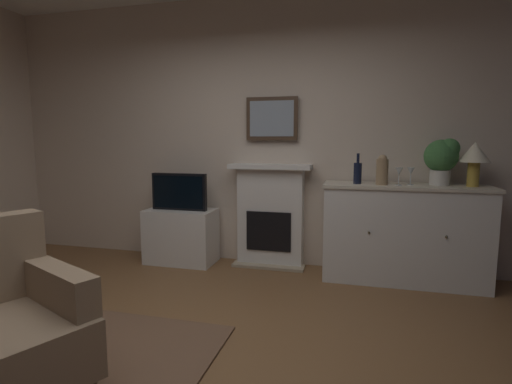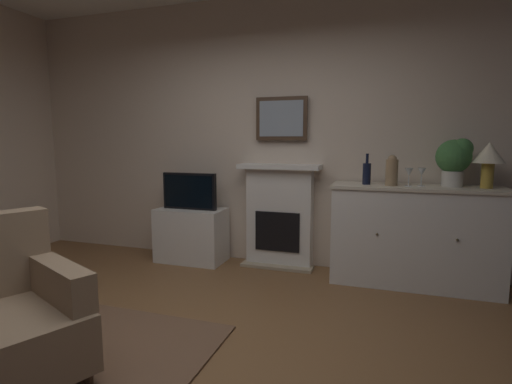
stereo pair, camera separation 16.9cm
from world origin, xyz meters
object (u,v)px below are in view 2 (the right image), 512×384
(table_lamp, at_px, (489,156))
(wine_bottle, at_px, (367,173))
(potted_plant_small, at_px, (455,158))
(sideboard_cabinet, at_px, (414,236))
(wine_glass_center, at_px, (422,173))
(fireplace_unit, at_px, (279,215))
(tv_set, at_px, (189,191))
(tv_cabinet, at_px, (191,235))
(wine_glass_left, at_px, (409,173))
(framed_picture, at_px, (281,119))
(vase_decorative, at_px, (392,170))

(table_lamp, distance_m, wine_bottle, 1.02)
(wine_bottle, bearing_deg, potted_plant_small, 4.62)
(sideboard_cabinet, relative_size, wine_glass_center, 9.12)
(fireplace_unit, distance_m, wine_glass_center, 1.48)
(tv_set, bearing_deg, table_lamp, 0.16)
(fireplace_unit, height_order, wine_glass_center, same)
(fireplace_unit, bearing_deg, wine_glass_center, -7.29)
(wine_glass_center, bearing_deg, tv_cabinet, 179.67)
(table_lamp, height_order, wine_glass_center, table_lamp)
(table_lamp, xyz_separation_m, wine_glass_left, (-0.63, -0.06, -0.16))
(tv_set, bearing_deg, sideboard_cabinet, 0.20)
(table_lamp, height_order, potted_plant_small, potted_plant_small)
(sideboard_cabinet, bearing_deg, framed_picture, 170.56)
(table_lamp, relative_size, wine_bottle, 1.38)
(table_lamp, distance_m, tv_set, 2.90)
(table_lamp, distance_m, wine_glass_center, 0.55)
(wine_bottle, distance_m, vase_decorative, 0.23)
(wine_bottle, distance_m, tv_cabinet, 2.01)
(sideboard_cabinet, xyz_separation_m, wine_glass_left, (-0.07, -0.06, 0.59))
(wine_glass_center, distance_m, potted_plant_small, 0.30)
(framed_picture, relative_size, vase_decorative, 1.96)
(wine_bottle, relative_size, wine_glass_center, 1.76)
(tv_cabinet, bearing_deg, wine_bottle, -0.92)
(vase_decorative, height_order, potted_plant_small, potted_plant_small)
(tv_set, bearing_deg, wine_glass_center, 0.23)
(framed_picture, height_order, wine_glass_left, framed_picture)
(vase_decorative, bearing_deg, fireplace_unit, 168.50)
(sideboard_cabinet, bearing_deg, wine_glass_center, 2.17)
(sideboard_cabinet, xyz_separation_m, table_lamp, (0.56, 0.00, 0.75))
(wine_glass_center, bearing_deg, wine_glass_left, -152.16)
(vase_decorative, bearing_deg, table_lamp, 3.66)
(tv_cabinet, bearing_deg, sideboard_cabinet, -0.37)
(tv_set, bearing_deg, potted_plant_small, 1.17)
(wine_bottle, distance_m, potted_plant_small, 0.76)
(wine_glass_center, relative_size, tv_cabinet, 0.22)
(fireplace_unit, bearing_deg, tv_set, -169.23)
(wine_bottle, bearing_deg, table_lamp, 0.86)
(wine_glass_center, distance_m, vase_decorative, 0.26)
(fireplace_unit, height_order, wine_glass_left, same)
(table_lamp, relative_size, tv_set, 0.65)
(sideboard_cabinet, xyz_separation_m, wine_bottle, (-0.44, -0.02, 0.57))
(sideboard_cabinet, distance_m, table_lamp, 0.93)
(wine_glass_center, xyz_separation_m, tv_cabinet, (-2.35, 0.01, -0.76))
(table_lamp, relative_size, vase_decorative, 1.42)
(wine_glass_left, bearing_deg, vase_decorative, 177.39)
(wine_glass_center, xyz_separation_m, tv_set, (-2.35, -0.01, -0.26))
(tv_cabinet, distance_m, potted_plant_small, 2.77)
(framed_picture, bearing_deg, tv_cabinet, -167.99)
(wine_glass_center, distance_m, tv_cabinet, 2.47)
(wine_glass_left, relative_size, wine_glass_center, 1.00)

